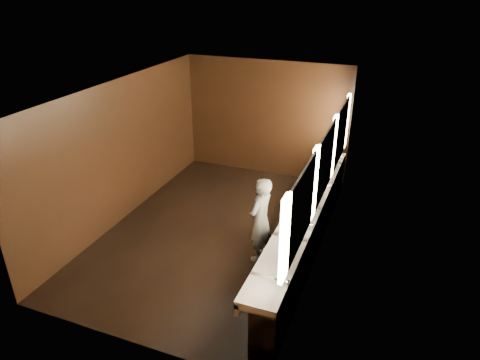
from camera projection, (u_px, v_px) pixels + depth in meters
name	position (u px, v px, depth m)	size (l,w,h in m)	color
floor	(217.00, 231.00, 8.39)	(6.00, 6.00, 0.00)	black
ceiling	(213.00, 89.00, 7.18)	(4.00, 6.00, 0.02)	#2D2D2B
wall_back	(266.00, 119.00, 10.31)	(4.00, 0.02, 2.80)	black
wall_front	(115.00, 257.00, 5.26)	(4.00, 0.02, 2.80)	black
wall_left	(123.00, 151.00, 8.44)	(0.02, 6.00, 2.80)	black
wall_right	(324.00, 183.00, 7.14)	(0.02, 6.00, 2.80)	black
sink_counter	(308.00, 227.00, 7.59)	(0.55, 5.40, 1.01)	black
mirror_band	(325.00, 164.00, 6.99)	(0.06, 5.03, 1.15)	#F9E6B8
person	(261.00, 220.00, 7.28)	(0.56, 0.37, 1.54)	#7B9BB8
trash_bin	(271.00, 285.00, 6.49)	(0.36, 0.36, 0.56)	black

